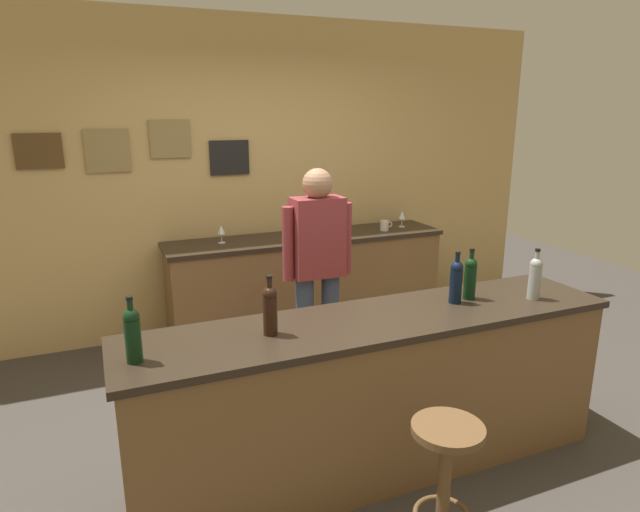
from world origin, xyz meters
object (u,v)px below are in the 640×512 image
wine_bottle_c (456,280)px  coffee_mug (385,225)px  bartender (318,265)px  wine_glass_a (221,230)px  wine_glass_b (307,224)px  wine_glass_c (329,220)px  bar_stool (445,470)px  wine_bottle_d (470,277)px  wine_bottle_b (270,309)px  wine_glass_d (402,216)px  wine_bottle_a (133,333)px  wine_bottle_e (535,277)px

wine_bottle_c → coffee_mug: 2.05m
bartender → wine_glass_a: bearing=112.6°
wine_glass_b → wine_glass_c: bearing=17.7°
bar_stool → wine_glass_a: size_ratio=4.39×
bartender → wine_glass_b: bartender is taller
wine_bottle_d → coffee_mug: size_ratio=2.45×
bar_stool → wine_bottle_d: size_ratio=2.22×
wine_bottle_b → wine_glass_d: (1.99, 2.06, -0.05)m
wine_bottle_a → wine_glass_c: bearing=48.9°
bar_stool → wine_glass_d: (1.42, 2.77, 0.55)m
bartender → wine_bottle_c: 1.09m
coffee_mug → bar_stool: bearing=-113.9°
wine_bottle_d → wine_bottle_e: bearing=-23.0°
bar_stool → wine_bottle_e: 1.34m
bartender → wine_bottle_d: bartender is taller
wine_bottle_c → wine_glass_b: wine_bottle_c is taller
wine_glass_c → wine_glass_d: same height
wine_bottle_c → wine_glass_d: wine_bottle_c is taller
wine_bottle_a → wine_bottle_b: size_ratio=1.00×
bartender → wine_bottle_c: bartender is taller
wine_bottle_e → wine_glass_c: bearing=98.7°
wine_bottle_a → wine_bottle_d: (1.89, 0.11, 0.00)m
wine_glass_d → coffee_mug: wine_glass_d is taller
wine_glass_d → wine_bottle_b: bearing=-134.1°
wine_bottle_b → wine_glass_a: wine_bottle_b is taller
wine_bottle_e → wine_glass_d: wine_bottle_e is taller
wine_bottle_d → bar_stool: bearing=-131.4°
bartender → wine_bottle_d: 1.12m
bar_stool → wine_glass_a: 2.87m
wine_bottle_d → bartender: bearing=120.8°
wine_glass_c → coffee_mug: 0.53m
wine_bottle_e → wine_glass_a: wine_bottle_e is taller
wine_bottle_c → wine_bottle_d: same height
wine_glass_d → wine_bottle_c: bearing=-113.1°
wine_glass_d → wine_bottle_d: bearing=-110.5°
bar_stool → wine_glass_b: size_ratio=4.39×
wine_bottle_b → wine_glass_a: (0.23, 2.08, -0.05)m
wine_bottle_d → coffee_mug: 2.00m
wine_bottle_c → wine_bottle_d: 0.12m
wine_bottle_e → coffee_mug: size_ratio=2.45×
wine_bottle_d → coffee_mug: bearing=75.0°
wine_bottle_b → wine_glass_b: size_ratio=1.97×
bartender → wine_bottle_c: size_ratio=5.29×
wine_bottle_a → wine_glass_b: 2.66m
wine_bottle_b → coffee_mug: size_ratio=2.45×
bartender → wine_glass_d: bearing=38.4°
wine_bottle_e → wine_bottle_d: bearing=157.0°
wine_bottle_a → coffee_mug: size_ratio=2.45×
wine_glass_b → bartender: bearing=-107.3°
wine_bottle_b → wine_glass_c: bearing=59.4°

